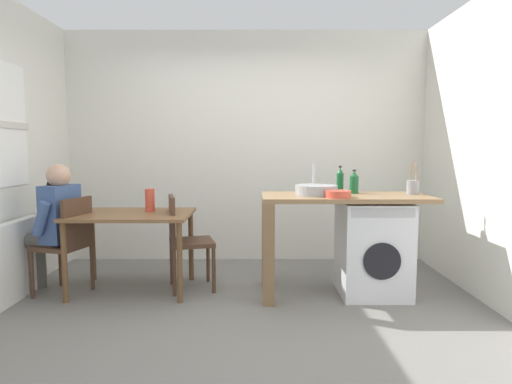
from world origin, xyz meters
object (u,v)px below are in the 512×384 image
(seated_person, at_px, (53,222))
(mixing_bowl, at_px, (338,194))
(vase, at_px, (150,200))
(dining_table, at_px, (132,223))
(washing_machine, at_px, (373,248))
(bottle_tall_green, at_px, (340,180))
(bottle_squat_brown, at_px, (354,183))
(chair_person_seat, at_px, (68,240))
(chair_opposite, at_px, (184,237))
(utensil_crock, at_px, (413,187))

(seated_person, bearing_deg, mixing_bowl, -78.70)
(seated_person, height_order, vase, seated_person)
(dining_table, relative_size, vase, 5.02)
(seated_person, xyz_separation_m, washing_machine, (2.94, -0.03, -0.24))
(bottle_tall_green, relative_size, bottle_squat_brown, 1.14)
(dining_table, bearing_deg, bottle_squat_brown, 1.18)
(bottle_squat_brown, bearing_deg, bottle_tall_green, 131.11)
(washing_machine, bearing_deg, bottle_tall_green, 134.04)
(seated_person, bearing_deg, chair_person_seat, -90.00)
(bottle_squat_brown, bearing_deg, dining_table, -178.82)
(vase, bearing_deg, chair_opposite, -11.83)
(vase, bearing_deg, washing_machine, -5.52)
(chair_person_seat, height_order, washing_machine, chair_person_seat)
(chair_person_seat, distance_m, utensil_crock, 3.19)
(mixing_bowl, bearing_deg, washing_machine, 28.43)
(washing_machine, xyz_separation_m, utensil_crock, (0.37, 0.05, 0.56))
(chair_person_seat, height_order, vase, vase)
(mixing_bowl, distance_m, utensil_crock, 0.77)
(dining_table, height_order, chair_opposite, chair_opposite)
(washing_machine, bearing_deg, vase, 174.48)
(seated_person, height_order, mixing_bowl, seated_person)
(dining_table, relative_size, washing_machine, 1.28)
(chair_person_seat, bearing_deg, chair_opposite, -65.31)
(chair_opposite, relative_size, bottle_tall_green, 3.54)
(washing_machine, height_order, utensil_crock, utensil_crock)
(seated_person, bearing_deg, bottle_tall_green, -68.55)
(chair_person_seat, distance_m, seated_person, 0.23)
(dining_table, height_order, chair_person_seat, chair_person_seat)
(vase, bearing_deg, mixing_bowl, -13.08)
(bottle_tall_green, distance_m, vase, 1.83)
(washing_machine, distance_m, mixing_bowl, 0.67)
(bottle_tall_green, bearing_deg, chair_opposite, -174.81)
(utensil_crock, bearing_deg, seated_person, -179.54)
(chair_opposite, distance_m, bottle_squat_brown, 1.68)
(seated_person, distance_m, vase, 0.89)
(washing_machine, xyz_separation_m, vase, (-2.08, 0.20, 0.42))
(bottle_tall_green, bearing_deg, washing_machine, -45.96)
(seated_person, relative_size, vase, 5.48)
(chair_person_seat, bearing_deg, utensil_crock, -72.43)
(chair_opposite, bearing_deg, chair_person_seat, -96.10)
(chair_person_seat, distance_m, vase, 0.81)
(seated_person, bearing_deg, bottle_squat_brown, -71.30)
(seated_person, relative_size, utensil_crock, 4.01)
(dining_table, height_order, mixing_bowl, mixing_bowl)
(dining_table, xyz_separation_m, mixing_bowl, (1.87, -0.30, 0.31))
(dining_table, relative_size, bottle_tall_green, 4.33)
(mixing_bowl, bearing_deg, vase, 166.92)
(chair_opposite, bearing_deg, washing_machine, 71.15)
(bottle_tall_green, relative_size, utensil_crock, 0.85)
(chair_person_seat, height_order, mixing_bowl, mixing_bowl)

